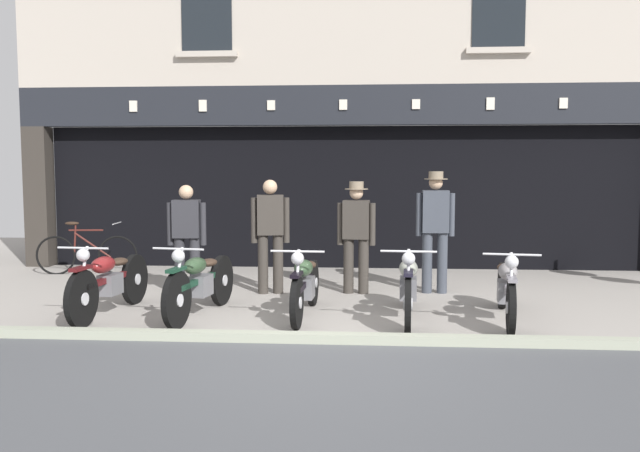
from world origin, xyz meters
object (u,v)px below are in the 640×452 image
Objects in this scene: shopkeeper_center at (270,231)px; assistant_far_right at (435,226)px; leaning_bicycle at (86,253)px; motorcycle_left at (109,281)px; motorcycle_center_right at (408,284)px; motorcycle_right at (507,287)px; salesman_right at (356,232)px; motorcycle_center_left at (200,282)px; motorcycle_center at (305,283)px; advert_board_near at (225,179)px; salesman_left at (187,235)px.

shopkeeper_center is 2.41m from assistant_far_right.
leaning_bicycle is at bearing -33.12° from shopkeeper_center.
motorcycle_center_right is at bearing -174.52° from motorcycle_left.
motorcycle_right is 2.49m from salesman_right.
leaning_bicycle reaches higher than motorcycle_right.
motorcycle_center_left is 1.75m from shopkeeper_center.
motorcycle_center is at bearing 74.02° from salesman_right.
advert_board_near is at bearing -62.05° from motorcycle_center.
advert_board_near is at bearing -92.65° from salesman_left.
motorcycle_center_left is at bearing -174.03° from motorcycle_left.
motorcycle_right is 1.24× the size of salesman_right.
motorcycle_left is at bearing 4.09° from motorcycle_center_right.
motorcycle_center is at bearing 141.73° from salesman_left.
motorcycle_left is at bearing 31.83° from shopkeeper_center.
motorcycle_right is 3.47m from shopkeeper_center.
motorcycle_center_right reaches higher than motorcycle_right.
motorcycle_center is at bearing 0.17° from motorcycle_center_right.
assistant_far_right is (2.40, 0.20, 0.07)m from shopkeeper_center.
motorcycle_center_right is 1.83m from salesman_right.
motorcycle_center is at bearing -172.49° from motorcycle_left.
motorcycle_left is 3.51m from leaning_bicycle.
motorcycle_center_left is at bearing 30.04° from assistant_far_right.
motorcycle_center_right is 1.15× the size of assistant_far_right.
motorcycle_center_left is 1.27× the size of salesman_left.
assistant_far_right is 1.94× the size of advert_board_near.
advert_board_near is (-0.61, 4.20, 1.20)m from motorcycle_center_left.
salesman_right is (0.60, 1.56, 0.49)m from motorcycle_center.
leaning_bicycle is at bearing -152.96° from advert_board_near.
assistant_far_right is 6.04m from leaning_bicycle.
salesman_right is 1.16m from assistant_far_right.
salesman_right is (-1.83, 1.62, 0.49)m from motorcycle_right.
motorcycle_center is 1.09× the size of assistant_far_right.
motorcycle_center_left is 4.17m from leaning_bicycle.
motorcycle_right is at bearing -175.26° from motorcycle_center_right.
salesman_left is 3.60m from assistant_far_right.
shopkeeper_center reaches higher than motorcycle_center.
salesman_left reaches higher than motorcycle_right.
motorcycle_left is 3.49m from salesman_right.
motorcycle_center_right is at bearing 74.34° from assistant_far_right.
salesman_left reaches higher than motorcycle_center_right.
motorcycle_center_left reaches higher than motorcycle_center.
salesman_left is at bearing -19.34° from motorcycle_center_right.
motorcycle_center is 2.25m from salesman_left.
salesman_right is 1.78× the size of advert_board_near.
motorcycle_right is 2.21× the size of advert_board_near.
motorcycle_left is at bearing 22.99° from assistant_far_right.
advert_board_near is (-0.07, 2.88, 0.75)m from salesman_left.
motorcycle_center is (2.44, 0.10, -0.02)m from motorcycle_left.
shopkeeper_center is 1.02× the size of salesman_right.
motorcycle_center is 2.49m from assistant_far_right.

